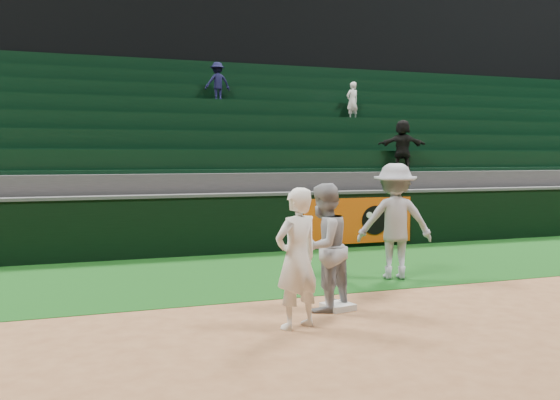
# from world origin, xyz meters

# --- Properties ---
(ground) EXTENTS (70.00, 70.00, 0.00)m
(ground) POSITION_xyz_m (0.00, 0.00, 0.00)
(ground) COLOR brown
(ground) RESTS_ON ground
(foul_grass) EXTENTS (36.00, 4.20, 0.01)m
(foul_grass) POSITION_xyz_m (0.00, 3.00, 0.00)
(foul_grass) COLOR #0E3810
(foul_grass) RESTS_ON ground
(upper_deck) EXTENTS (40.00, 12.00, 12.00)m
(upper_deck) POSITION_xyz_m (0.00, 17.45, 6.00)
(upper_deck) COLOR black
(upper_deck) RESTS_ON ground
(first_base) EXTENTS (0.42, 0.42, 0.08)m
(first_base) POSITION_xyz_m (0.21, 0.10, 0.04)
(first_base) COLOR silver
(first_base) RESTS_ON ground
(first_baseman) EXTENTS (0.70, 0.57, 1.65)m
(first_baseman) POSITION_xyz_m (-0.62, -0.54, 0.83)
(first_baseman) COLOR white
(first_baseman) RESTS_ON ground
(baserunner) EXTENTS (1.02, 0.96, 1.66)m
(baserunner) POSITION_xyz_m (0.01, 0.14, 0.83)
(baserunner) COLOR #92949B
(baserunner) RESTS_ON ground
(base_coach) EXTENTS (1.39, 1.08, 1.89)m
(base_coach) POSITION_xyz_m (1.97, 1.67, 0.95)
(base_coach) COLOR #989AA5
(base_coach) RESTS_ON foul_grass
(field_wall) EXTENTS (36.00, 0.45, 1.25)m
(field_wall) POSITION_xyz_m (0.03, 5.20, 0.63)
(field_wall) COLOR black
(field_wall) RESTS_ON ground
(stadium_seating) EXTENTS (36.00, 5.95, 4.85)m
(stadium_seating) POSITION_xyz_m (0.00, 8.97, 1.70)
(stadium_seating) COLOR #353538
(stadium_seating) RESTS_ON ground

